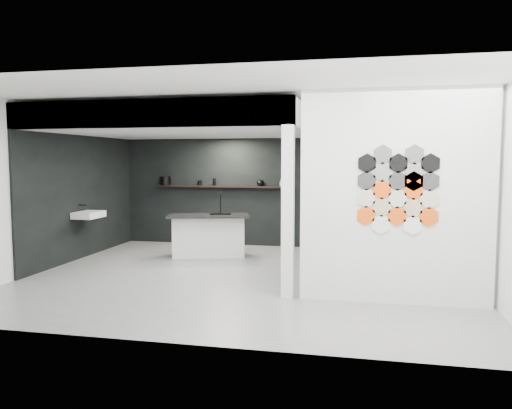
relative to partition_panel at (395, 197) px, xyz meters
The scene contains 17 objects.
floor 2.82m from the partition_panel, 155.80° to the left, with size 7.00×6.00×0.01m, color slate.
partition_panel is the anchor object (origin of this frame).
bay_clad_back 5.31m from the partition_panel, 131.60° to the left, with size 4.40×0.04×2.35m, color black.
bay_clad_left 6.04m from the partition_panel, 160.65° to the left, with size 0.04×4.00×2.35m, color black.
bulkhead 4.21m from the partition_panel, 150.43° to the left, with size 4.40×4.00×0.40m, color silver.
corner_column 1.42m from the partition_panel, behind, with size 0.16×0.16×2.35m, color silver.
fascia_beam 3.71m from the partition_panel, behind, with size 4.40×0.16×0.40m, color silver.
wall_basin 5.78m from the partition_panel, 161.77° to the left, with size 0.40×0.60×0.12m, color silver.
display_shelf 5.17m from the partition_panel, 131.55° to the left, with size 3.00×0.15×0.04m, color black.
kitchen_island 4.30m from the partition_panel, 142.69° to the left, with size 1.69×1.07×1.26m.
stockpot 6.13m from the partition_panel, 140.90° to the left, with size 0.23×0.23×0.19m, color black.
kettle 4.64m from the partition_panel, 123.65° to the left, with size 0.16×0.16×0.14m, color black.
glass_bowl 4.39m from the partition_panel, 118.23° to the left, with size 0.15×0.15×0.11m, color gray.
glass_vase 4.39m from the partition_panel, 118.23° to the left, with size 0.11×0.11×0.15m, color gray.
bottle_dark 5.29m from the partition_panel, 133.04° to the left, with size 0.06×0.06×0.16m, color black.
utensil_cup 5.53m from the partition_panel, 135.63° to the left, with size 0.09×0.09×0.11m, color black.
hex_tile_cluster 0.14m from the partition_panel, 68.73° to the right, with size 1.04×0.02×1.16m.
Camera 1 is at (1.80, -7.69, 1.88)m, focal length 35.00 mm.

